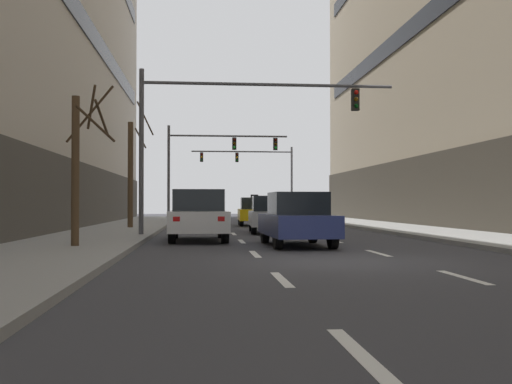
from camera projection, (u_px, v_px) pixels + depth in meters
ground_plane at (335, 261)px, 13.14m from camera, size 120.00×120.00×0.00m
sidewalk_left at (21, 261)px, 12.53m from camera, size 3.91×80.00×0.14m
lane_stripe_l1_s2 at (361, 354)px, 5.03m from camera, size 0.16×2.00×0.01m
lane_stripe_l1_s3 at (282, 279)px, 10.01m from camera, size 0.16×2.00×0.01m
lane_stripe_l1_s4 at (255, 254)px, 14.99m from camera, size 0.16×2.00×0.01m
lane_stripe_l1_s5 at (242, 241)px, 19.97m from camera, size 0.16×2.00×0.01m
lane_stripe_l1_s6 at (234, 234)px, 24.95m from camera, size 0.16×2.00×0.01m
lane_stripe_l1_s7 at (228, 229)px, 29.92m from camera, size 0.16×2.00×0.01m
lane_stripe_l1_s8 at (225, 225)px, 34.90m from camera, size 0.16×2.00×0.01m
lane_stripe_l1_s9 at (222, 222)px, 39.88m from camera, size 0.16×2.00×0.01m
lane_stripe_l1_s10 at (219, 220)px, 44.86m from camera, size 0.16×2.00×0.01m
lane_stripe_l2_s3 at (463, 277)px, 10.30m from camera, size 0.16×2.00×0.01m
lane_stripe_l2_s4 at (378, 253)px, 15.28m from camera, size 0.16×2.00×0.01m
lane_stripe_l2_s5 at (335, 241)px, 20.26m from camera, size 0.16×2.00×0.01m
lane_stripe_l2_s6 at (308, 233)px, 25.23m from camera, size 0.16×2.00×0.01m
lane_stripe_l2_s7 at (291, 228)px, 30.21m from camera, size 0.16×2.00×0.01m
lane_stripe_l2_s8 at (278, 225)px, 35.19m from camera, size 0.16×2.00×0.01m
lane_stripe_l2_s9 at (269, 222)px, 40.17m from camera, size 0.16×2.00×0.01m
lane_stripe_l2_s10 at (261, 220)px, 45.15m from camera, size 0.16×2.00×0.01m
car_driving_0 at (271, 215)px, 25.84m from camera, size 1.98×4.35×1.60m
car_driving_1 at (198, 216)px, 20.40m from camera, size 2.00×4.67×1.74m
taxi_driving_2 at (254, 212)px, 34.22m from camera, size 1.93×4.34×1.78m
car_driving_3 at (297, 220)px, 17.87m from camera, size 1.93×4.35×1.61m
traffic_signal_0 at (223, 119)px, 22.36m from camera, size 9.63×0.35×6.15m
traffic_signal_1 at (210, 155)px, 40.62m from camera, size 8.20×0.35×6.44m
traffic_signal_2 at (256, 166)px, 53.36m from camera, size 9.08×0.34×6.23m
street_tree_0 at (78, 162)px, 16.08m from camera, size 1.52×2.00×4.44m
street_tree_1 at (131, 171)px, 28.45m from camera, size 1.20×1.62×5.88m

